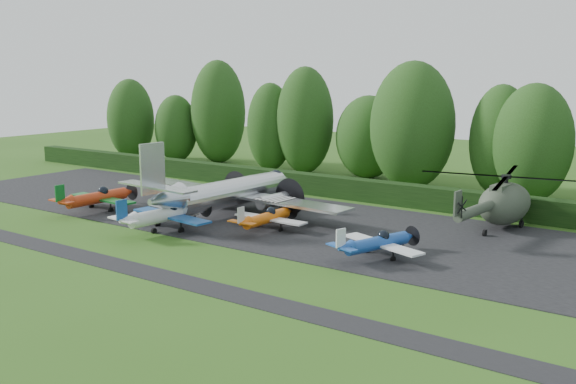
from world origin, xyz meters
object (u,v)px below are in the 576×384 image
Objects in this scene: light_plane_white at (166,214)px; helicopter at (505,200)px; light_plane_blue at (377,243)px; transport_plane at (229,192)px; light_plane_red at (98,197)px; light_plane_orange at (267,218)px.

light_plane_white is 0.54× the size of helicopter.
transport_plane is at bearing 145.84° from light_plane_blue.
light_plane_red is 10.07m from light_plane_white.
helicopter is (4.27, 12.82, 1.21)m from light_plane_blue.
light_plane_blue is at bearing -11.06° from light_plane_orange.
light_plane_orange is at bearing -148.39° from helicopter.
light_plane_orange is at bearing 28.01° from light_plane_white.
light_plane_orange is at bearing -27.38° from transport_plane.
transport_plane is at bearing 78.68° from light_plane_white.
light_plane_white is at bearing 169.68° from light_plane_blue.
helicopter is (30.80, 13.80, 1.05)m from light_plane_red.
light_plane_blue reaches higher than light_plane_orange.
helicopter is (20.87, 15.44, 0.99)m from light_plane_white.
light_plane_blue is (16.60, 2.61, -0.23)m from light_plane_white.
helicopter reaches higher than light_plane_red.
transport_plane reaches higher than light_plane_blue.
light_plane_red reaches higher than light_plane_blue.
helicopter reaches higher than light_plane_blue.
transport_plane is 1.45× the size of helicopter.
light_plane_red is at bearing -161.36° from helicopter.
light_plane_red is 0.95× the size of light_plane_white.
helicopter reaches higher than light_plane_white.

